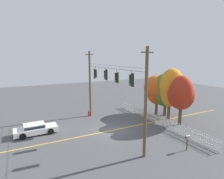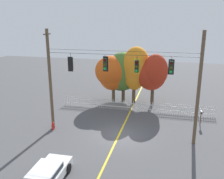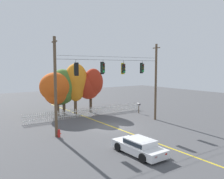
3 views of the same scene
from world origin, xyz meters
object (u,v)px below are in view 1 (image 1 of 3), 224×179
(parked_car, at_px, (35,129))
(traffic_signal_eastbound_side, at_px, (106,75))
(traffic_signal_northbound_primary, at_px, (117,78))
(autumn_maple_mid, at_px, (166,91))
(autumn_oak_far_east, at_px, (171,88))
(roadside_mailbox, at_px, (187,138))
(autumn_maple_near_fence, at_px, (157,90))
(autumn_maple_far_west, at_px, (181,93))
(fire_hydrant, at_px, (89,114))
(traffic_signal_northbound_secondary, at_px, (131,80))
(traffic_signal_southbound_primary, at_px, (95,74))

(parked_car, bearing_deg, traffic_signal_eastbound_side, 77.33)
(traffic_signal_northbound_primary, height_order, autumn_maple_mid, traffic_signal_northbound_primary)
(autumn_oak_far_east, height_order, roadside_mailbox, autumn_oak_far_east)
(roadside_mailbox, bearing_deg, autumn_maple_mid, 147.30)
(autumn_maple_near_fence, relative_size, autumn_maple_mid, 0.93)
(autumn_maple_far_west, xyz_separation_m, fire_hydrant, (-8.04, -8.60, -3.49))
(autumn_maple_near_fence, bearing_deg, traffic_signal_northbound_secondary, -52.39)
(traffic_signal_eastbound_side, distance_m, autumn_maple_far_west, 9.18)
(roadside_mailbox, bearing_deg, traffic_signal_northbound_primary, -144.83)
(autumn_maple_mid, distance_m, roadside_mailbox, 10.59)
(autumn_oak_far_east, xyz_separation_m, parked_car, (-2.89, -16.12, -3.59))
(traffic_signal_eastbound_side, bearing_deg, roadside_mailbox, 25.84)
(autumn_oak_far_east, bearing_deg, roadside_mailbox, -34.28)
(autumn_maple_near_fence, bearing_deg, autumn_maple_far_west, -5.70)
(parked_car, relative_size, roadside_mailbox, 3.12)
(traffic_signal_eastbound_side, distance_m, autumn_oak_far_east, 8.96)
(traffic_signal_eastbound_side, bearing_deg, parked_car, -102.67)
(traffic_signal_eastbound_side, height_order, autumn_oak_far_east, traffic_signal_eastbound_side)
(traffic_signal_northbound_primary, distance_m, parked_car, 10.14)
(traffic_signal_northbound_secondary, bearing_deg, autumn_maple_far_west, 103.14)
(traffic_signal_eastbound_side, bearing_deg, fire_hydrant, -176.28)
(traffic_signal_northbound_secondary, distance_m, fire_hydrant, 11.51)
(traffic_signal_southbound_primary, xyz_separation_m, parked_car, (1.27, -7.43, -5.41))
(traffic_signal_northbound_secondary, height_order, autumn_maple_mid, traffic_signal_northbound_secondary)
(autumn_maple_mid, bearing_deg, traffic_signal_northbound_primary, -72.04)
(traffic_signal_northbound_secondary, height_order, fire_hydrant, traffic_signal_northbound_secondary)
(traffic_signal_northbound_primary, bearing_deg, autumn_maple_far_west, 85.33)
(autumn_maple_mid, bearing_deg, autumn_oak_far_east, -25.95)
(autumn_maple_near_fence, distance_m, autumn_maple_far_west, 4.86)
(autumn_maple_far_west, relative_size, parked_car, 1.38)
(traffic_signal_northbound_secondary, bearing_deg, traffic_signal_eastbound_side, 180.00)
(traffic_signal_northbound_primary, distance_m, traffic_signal_northbound_secondary, 2.61)
(traffic_signal_northbound_secondary, xyz_separation_m, autumn_maple_near_fence, (-6.76, 8.77, -2.59))
(fire_hydrant, relative_size, roadside_mailbox, 0.53)
(traffic_signal_southbound_primary, bearing_deg, traffic_signal_northbound_secondary, 0.14)
(autumn_maple_mid, distance_m, autumn_maple_far_west, 3.98)
(parked_car, bearing_deg, traffic_signal_northbound_secondary, 47.47)
(fire_hydrant, bearing_deg, autumn_maple_far_west, 46.93)
(traffic_signal_eastbound_side, relative_size, autumn_maple_far_west, 0.24)
(traffic_signal_southbound_primary, height_order, roadside_mailbox, traffic_signal_southbound_primary)
(fire_hydrant, height_order, roadside_mailbox, roadside_mailbox)
(autumn_maple_mid, relative_size, autumn_oak_far_east, 0.89)
(autumn_oak_far_east, distance_m, autumn_maple_far_west, 2.07)
(traffic_signal_northbound_primary, relative_size, parked_car, 0.33)
(traffic_signal_southbound_primary, relative_size, traffic_signal_eastbound_side, 1.07)
(autumn_maple_mid, bearing_deg, roadside_mailbox, -32.70)
(autumn_maple_mid, distance_m, autumn_oak_far_east, 2.09)
(traffic_signal_eastbound_side, relative_size, autumn_maple_mid, 0.24)
(autumn_maple_far_west, bearing_deg, fire_hydrant, -133.07)
(traffic_signal_eastbound_side, bearing_deg, traffic_signal_northbound_secondary, -0.00)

